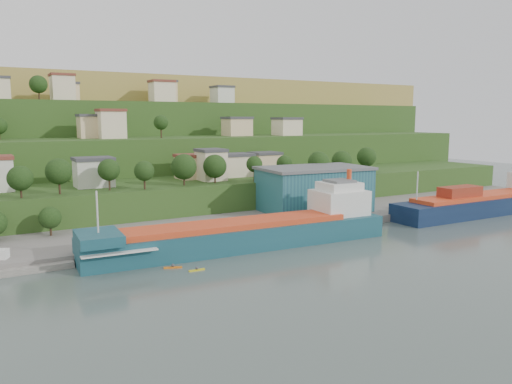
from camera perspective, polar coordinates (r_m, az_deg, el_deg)
ground at (r=103.06m, az=1.07°, el=-7.69°), size 500.00×500.00×0.00m
quay at (r=136.37m, az=2.26°, el=-3.70°), size 220.00×26.00×4.00m
hillside at (r=260.32m, az=-18.34°, el=1.67°), size 360.00×211.28×96.00m
cargo_ship_near at (r=112.36m, az=-0.50°, el=-4.81°), size 70.91×14.60×18.10m
cargo_ship_far at (r=167.84m, az=25.05°, el=-1.22°), size 66.38×12.03×17.99m
warehouse at (r=145.64m, az=6.63°, el=0.39°), size 32.49×21.54×12.80m
dinghy at (r=108.33m, az=-23.00°, el=-6.70°), size 4.00×2.00×0.76m
kayak_orange at (r=98.41m, az=-9.48°, el=-8.43°), size 3.53×1.77×0.88m
kayak_yellow at (r=96.22m, az=-6.78°, el=-8.78°), size 3.16×0.61×0.79m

